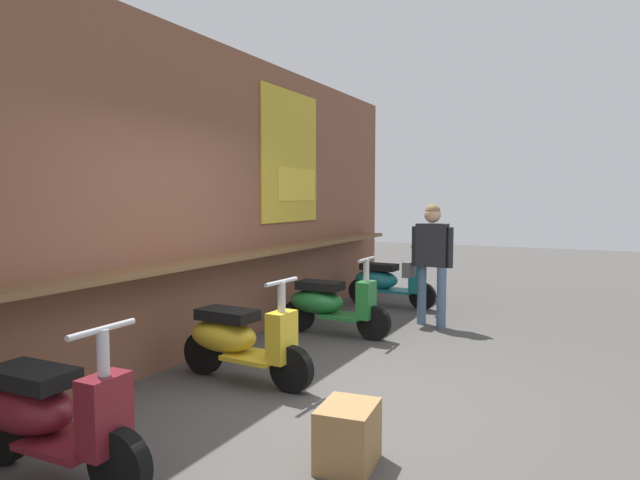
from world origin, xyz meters
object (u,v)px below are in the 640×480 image
at_px(scooter_yellow, 238,339).
at_px(scooter_teal, 386,281).
at_px(scooter_green, 329,303).
at_px(scooter_maroon, 46,414).
at_px(merchandise_crate, 348,436).
at_px(shopper_with_handbag, 431,253).

distance_m(scooter_yellow, scooter_teal, 3.94).
height_order(scooter_green, scooter_teal, same).
relative_size(scooter_yellow, scooter_green, 1.00).
height_order(scooter_maroon, merchandise_crate, scooter_maroon).
height_order(scooter_yellow, scooter_green, same).
distance_m(scooter_teal, shopper_with_handbag, 1.50).
height_order(scooter_green, shopper_with_handbag, shopper_with_handbag).
height_order(scooter_maroon, scooter_green, same).
relative_size(scooter_yellow, merchandise_crate, 3.40).
distance_m(scooter_maroon, merchandise_crate, 1.82).
bearing_deg(shopper_with_handbag, merchandise_crate, 10.23).
distance_m(scooter_maroon, scooter_teal, 5.90).
distance_m(scooter_green, shopper_with_handbag, 1.52).
bearing_deg(scooter_green, scooter_yellow, -91.05).
height_order(scooter_green, merchandise_crate, scooter_green).
distance_m(scooter_yellow, scooter_green, 1.91).
relative_size(scooter_yellow, scooter_teal, 1.00).
xyz_separation_m(scooter_yellow, merchandise_crate, (-1.02, -1.55, -0.19)).
bearing_deg(scooter_yellow, scooter_green, 93.41).
distance_m(scooter_yellow, shopper_with_handbag, 3.15).
bearing_deg(scooter_teal, merchandise_crate, -71.15).
height_order(scooter_teal, shopper_with_handbag, shopper_with_handbag).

